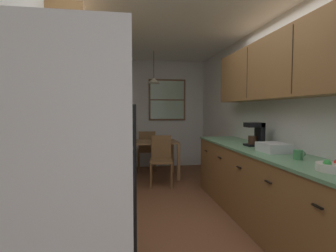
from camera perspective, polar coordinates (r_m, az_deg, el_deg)
The scene contains 24 objects.
ground_plane at distance 4.03m, azimuth 0.19°, elevation -16.42°, with size 12.00×12.00×0.00m, color brown.
wall_left at distance 3.81m, azimuth -20.28°, elevation 1.81°, with size 0.10×9.00×2.55m, color silver.
wall_right at distance 4.23m, azimuth 18.55°, elevation 1.99°, with size 0.10×9.00×2.55m, color silver.
wall_back at distance 6.42m, azimuth -3.74°, elevation 2.59°, with size 4.40×0.10×2.55m, color silver.
ceiling_slab at distance 3.98m, azimuth 0.20°, elevation 21.29°, with size 4.40×9.00×0.08m, color white.
refrigerator at distance 1.64m, azimuth -20.74°, elevation -13.90°, with size 0.74×0.78×1.78m.
stove_range at distance 2.45m, azimuth -18.20°, elevation -18.26°, with size 0.66×0.61×1.10m.
microwave_over_range at distance 2.32m, azimuth -21.62°, elevation 11.93°, with size 0.39×0.58×0.34m.
counter_left at distance 3.60m, azimuth -15.27°, elevation -11.47°, with size 0.64×1.81×0.90m.
upper_cabinets_left at distance 3.49m, azimuth -18.09°, elevation 12.81°, with size 0.33×1.89×0.76m.
counter_right at distance 3.44m, azimuth 19.80°, elevation -12.26°, with size 0.64×3.21×0.90m.
upper_cabinets_right at distance 3.38m, azimuth 22.84°, elevation 11.55°, with size 0.33×2.89×0.72m.
dining_table at distance 5.41m, azimuth -3.02°, elevation -4.54°, with size 0.94×0.75×0.74m.
dining_chair_near at distance 4.87m, azimuth -1.46°, elevation -6.85°, with size 0.45×0.45×0.90m.
dining_chair_far at distance 5.99m, azimuth -4.55°, elevation -4.91°, with size 0.43×0.43×0.90m.
pendant_light at distance 5.39m, azimuth -3.07°, elevation 9.77°, with size 0.26×0.26×0.64m.
back_window at distance 6.40m, azimuth -0.17°, elevation 5.63°, with size 0.89×0.05×0.99m.
trash_bin at distance 4.96m, azimuth -10.09°, elevation -8.51°, with size 0.34×0.34×0.69m, color #3F3F42.
storage_canister at distance 2.72m, azimuth -17.16°, elevation -4.54°, with size 0.10×0.10×0.20m.
dish_towel at distance 2.55m, azimuth -9.43°, elevation -16.52°, with size 0.02×0.16×0.24m, color beige.
coffee_maker at distance 3.66m, azimuth 18.45°, elevation -1.58°, with size 0.22×0.18×0.31m.
mug_by_coffeemaker at distance 2.81m, azimuth 26.26°, elevation -5.55°, with size 0.12×0.08×0.09m.
fruit_bowl at distance 2.41m, azimuth 31.92°, elevation -7.43°, with size 0.24×0.24×0.09m.
dish_rack at distance 3.21m, azimuth 21.82°, elevation -4.32°, with size 0.28×0.34×0.10m, color silver.
Camera 1 is at (-0.63, -2.74, 1.37)m, focal length 28.30 mm.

